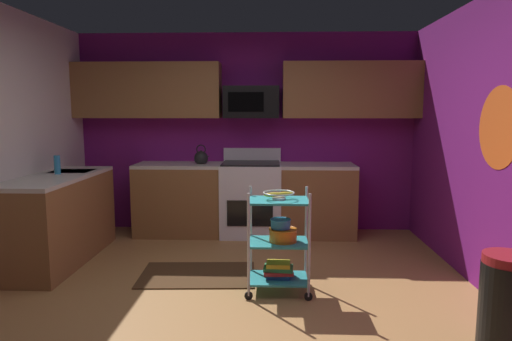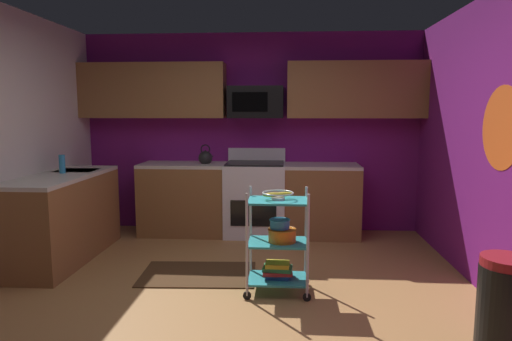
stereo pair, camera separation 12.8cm
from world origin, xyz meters
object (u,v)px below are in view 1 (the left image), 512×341
kettle (201,158)px  book_stack (278,270)px  microwave (251,102)px  rolling_cart (279,242)px  mixing_bowl_large (283,235)px  trash_can (507,304)px  mixing_bowl_small (281,223)px  dish_soap_bottle (57,165)px  oven_range (251,198)px  fruit_bowl (279,194)px

kettle → book_stack: bearing=-62.5°
microwave → rolling_cart: (0.33, -1.97, -1.25)m
mixing_bowl_large → book_stack: (-0.04, -0.00, -0.32)m
book_stack → trash_can: bearing=-32.0°
microwave → mixing_bowl_small: bearing=-80.0°
microwave → kettle: size_ratio=2.65×
microwave → kettle: bearing=-170.4°
kettle → dish_soap_bottle: 1.71m
rolling_cart → trash_can: size_ratio=1.39×
oven_range → rolling_cart: (0.33, -1.87, -0.03)m
fruit_bowl → mixing_bowl_large: fruit_bowl is taller
oven_range → fruit_bowl: 1.94m
fruit_bowl → kettle: (-0.97, 1.86, 0.12)m
dish_soap_bottle → trash_can: bearing=-24.9°
book_stack → kettle: 2.25m
mixing_bowl_large → trash_can: bearing=-32.7°
book_stack → oven_range: bearing=100.0°
mixing_bowl_large → trash_can: 1.73m
rolling_cart → fruit_bowl: (0.00, -0.00, 0.42)m
microwave → fruit_bowl: size_ratio=2.57×
oven_range → fruit_bowl: oven_range is taller
fruit_bowl → book_stack: 0.68m
dish_soap_bottle → book_stack: bearing=-19.9°
microwave → mixing_bowl_small: (0.35, -1.96, -1.08)m
mixing_bowl_small → trash_can: 1.77m
oven_range → trash_can: 3.34m
rolling_cart → mixing_bowl_large: size_ratio=3.63×
kettle → dish_soap_bottle: bearing=-143.7°
oven_range → mixing_bowl_large: size_ratio=4.37×
oven_range → kettle: kettle is taller
microwave → mixing_bowl_large: size_ratio=2.78×
mixing_bowl_large → kettle: bearing=118.4°
book_stack → dish_soap_bottle: size_ratio=1.33×
mixing_bowl_small → trash_can: bearing=-32.5°
microwave → mixing_bowl_small: 2.27m
mixing_bowl_small → kettle: size_ratio=0.69×
trash_can → microwave: bearing=122.1°
microwave → mixing_bowl_large: bearing=-79.4°
rolling_cart → fruit_bowl: size_ratio=3.36×
oven_range → book_stack: 1.92m
mixing_bowl_large → dish_soap_bottle: (-2.39, 0.85, 0.50)m
microwave → trash_can: (1.82, -2.90, -1.37)m
rolling_cart → book_stack: rolling_cart is taller
kettle → mixing_bowl_large: bearing=-61.6°
oven_range → kettle: (-0.64, -0.00, 0.52)m
rolling_cart → oven_range: bearing=100.0°
microwave → book_stack: size_ratio=2.63×
oven_range → rolling_cart: bearing=-80.0°
mixing_bowl_large → kettle: kettle is taller
rolling_cart → mixing_bowl_small: size_ratio=5.03×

